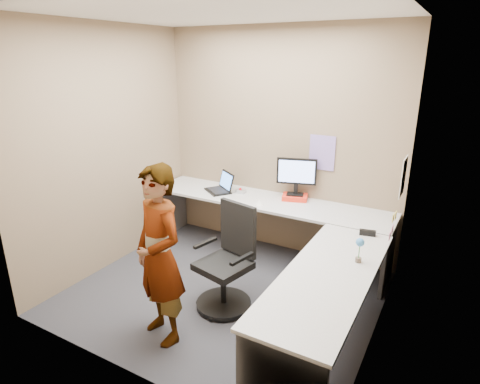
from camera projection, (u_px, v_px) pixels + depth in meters
The scene contains 21 objects.
ground at pixel (224, 293), 4.19m from camera, with size 3.00×3.00×0.00m, color #2B2A30.
wall_back at pixel (279, 143), 4.83m from camera, with size 3.00×3.00×0.00m, color #746148.
wall_right at pixel (388, 194), 3.06m from camera, with size 2.70×2.70×0.00m, color #746148.
wall_left at pixel (107, 151), 4.45m from camera, with size 2.70×2.70×0.00m, color #746148.
ceiling at pixel (219, 11), 3.32m from camera, with size 3.00×3.00×0.00m, color white.
desk at pixel (279, 237), 4.11m from camera, with size 2.98×2.58×0.73m.
paper_ream at pixel (295, 197), 4.76m from camera, with size 0.29×0.21×0.06m, color red.
monitor at pixel (296, 173), 4.68m from camera, with size 0.45×0.19×0.44m.
laptop at pixel (222, 186), 5.05m from camera, with size 0.43×0.42×0.24m.
trackball_mouse at pixel (241, 191), 4.99m from camera, with size 0.12×0.08×0.07m.
origami at pixel (259, 202), 4.59m from camera, with size 0.10×0.10×0.06m, color white.
stapler at pixel (368, 233), 3.80m from camera, with size 0.15×0.04×0.06m, color black.
flower at pixel (360, 246), 3.27m from camera, with size 0.07×0.07×0.22m.
calendar_purple at pixel (322, 153), 4.58m from camera, with size 0.30×0.01×0.40m, color #846BB7.
calendar_white at pixel (403, 177), 3.84m from camera, with size 0.01×0.28×0.38m, color white.
sticky_note_a at pixel (393, 218), 3.64m from camera, with size 0.01×0.07×0.07m, color #F2E059.
sticky_note_b at pixel (392, 229), 3.73m from camera, with size 0.01×0.07×0.07m, color pink.
sticky_note_c at pixel (390, 236), 3.63m from camera, with size 0.01×0.07×0.07m, color pink.
sticky_note_d at pixel (396, 216), 3.78m from camera, with size 0.01×0.07×0.07m, color #F2E059.
office_chair at pixel (228, 267), 3.87m from camera, with size 0.57×0.55×1.02m.
person at pixel (159, 256), 3.31m from camera, with size 0.57×0.37×1.56m, color #999399.
Camera 1 is at (1.93, -3.08, 2.34)m, focal length 30.00 mm.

